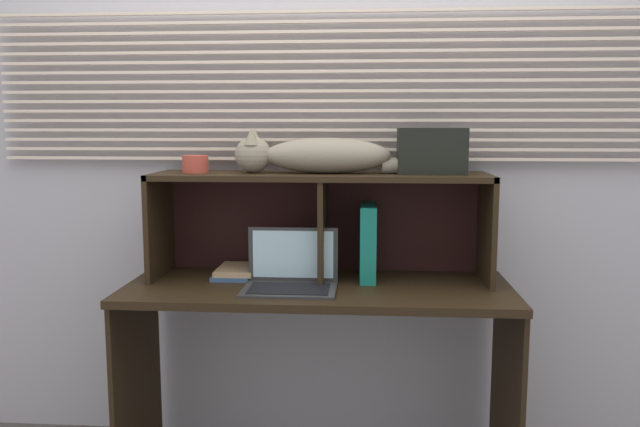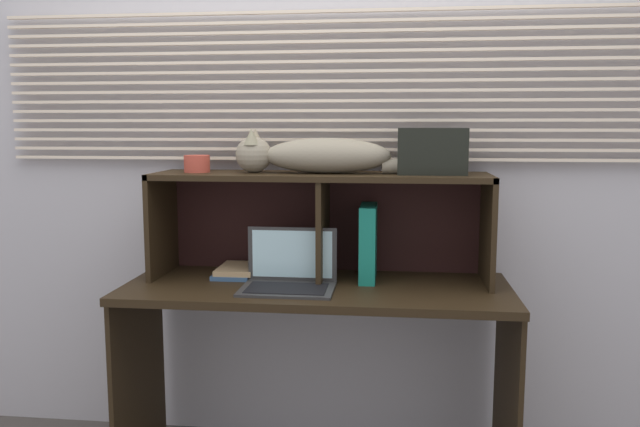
# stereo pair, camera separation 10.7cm
# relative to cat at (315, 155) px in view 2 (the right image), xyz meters

# --- Properties ---
(back_panel_with_blinds) EXTENTS (4.40, 0.08, 2.50)m
(back_panel_with_blinds) POSITION_rel_cat_xyz_m (0.02, 0.21, 0.03)
(back_panel_with_blinds) COLOR #B9B7BC
(back_panel_with_blinds) RESTS_ON ground
(desk) EXTENTS (1.44, 0.56, 0.75)m
(desk) POSITION_rel_cat_xyz_m (0.02, -0.11, -0.63)
(desk) COLOR black
(desk) RESTS_ON ground
(hutch_shelf_unit) EXTENTS (1.29, 0.33, 0.41)m
(hutch_shelf_unit) POSITION_rel_cat_xyz_m (0.02, 0.03, -0.19)
(hutch_shelf_unit) COLOR black
(hutch_shelf_unit) RESTS_ON desk
(cat) EXTENTS (0.79, 0.16, 0.17)m
(cat) POSITION_rel_cat_xyz_m (0.00, 0.00, 0.00)
(cat) COLOR gray
(cat) RESTS_ON hutch_shelf_unit
(laptop) EXTENTS (0.34, 0.24, 0.21)m
(laptop) POSITION_rel_cat_xyz_m (-0.08, -0.16, -0.44)
(laptop) COLOR #313131
(laptop) RESTS_ON desk
(binder_upright) EXTENTS (0.06, 0.22, 0.29)m
(binder_upright) POSITION_rel_cat_xyz_m (0.21, 0.00, -0.33)
(binder_upright) COLOR #157764
(binder_upright) RESTS_ON desk
(book_stack) EXTENTS (0.16, 0.21, 0.04)m
(book_stack) POSITION_rel_cat_xyz_m (-0.32, 0.01, -0.46)
(book_stack) COLOR #375A83
(book_stack) RESTS_ON desk
(small_basket) EXTENTS (0.10, 0.10, 0.07)m
(small_basket) POSITION_rel_cat_xyz_m (-0.47, 0.00, -0.04)
(small_basket) COLOR #BF4737
(small_basket) RESTS_ON hutch_shelf_unit
(storage_box) EXTENTS (0.25, 0.15, 0.17)m
(storage_box) POSITION_rel_cat_xyz_m (0.44, 0.00, 0.02)
(storage_box) COLOR black
(storage_box) RESTS_ON hutch_shelf_unit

